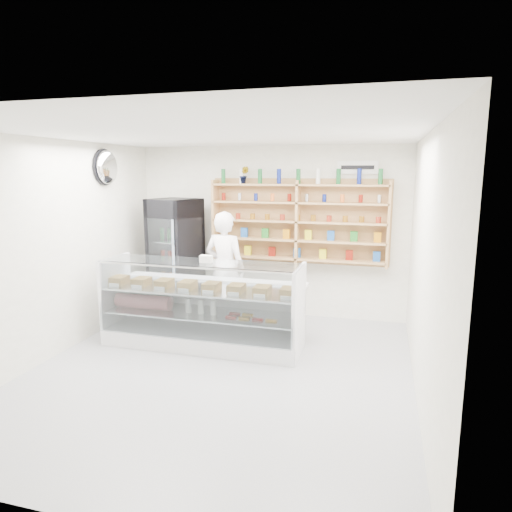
% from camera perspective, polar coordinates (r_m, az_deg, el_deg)
% --- Properties ---
extents(room, '(5.00, 5.00, 5.00)m').
position_cam_1_polar(room, '(5.27, -4.83, -0.32)').
color(room, '#A2A2A6').
rests_on(room, ground).
extents(display_counter, '(2.74, 0.82, 1.19)m').
position_cam_1_polar(display_counter, '(6.42, -6.65, -8.18)').
color(display_counter, white).
rests_on(display_counter, floor).
extents(shop_worker, '(0.71, 0.52, 1.80)m').
position_cam_1_polar(shop_worker, '(7.06, -3.88, -1.67)').
color(shop_worker, white).
rests_on(shop_worker, floor).
extents(drinks_cooler, '(0.86, 0.84, 1.95)m').
position_cam_1_polar(drinks_cooler, '(7.65, -10.00, -0.24)').
color(drinks_cooler, black).
rests_on(drinks_cooler, floor).
extents(wall_shelving, '(2.84, 0.28, 1.33)m').
position_cam_1_polar(wall_shelving, '(7.35, 5.22, 4.28)').
color(wall_shelving, tan).
rests_on(wall_shelving, back_wall).
extents(potted_plant, '(0.17, 0.15, 0.27)m').
position_cam_1_polar(potted_plant, '(7.52, -1.51, 10.09)').
color(potted_plant, '#1E6626').
rests_on(potted_plant, wall_shelving).
extents(security_mirror, '(0.15, 0.50, 0.50)m').
position_cam_1_polar(security_mirror, '(7.24, -18.10, 10.51)').
color(security_mirror, silver).
rests_on(security_mirror, left_wall).
extents(wall_sign, '(0.62, 0.03, 0.20)m').
position_cam_1_polar(wall_sign, '(7.33, 12.59, 10.76)').
color(wall_sign, white).
rests_on(wall_sign, back_wall).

